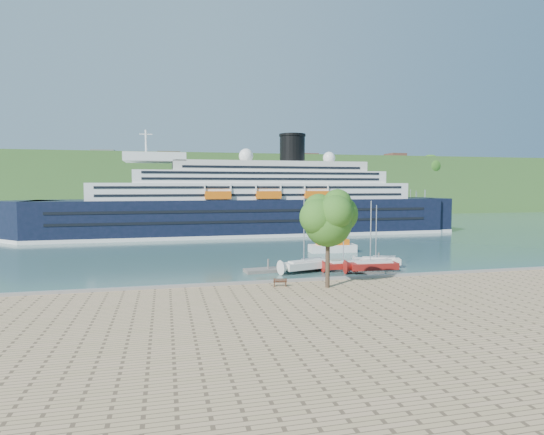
{
  "coord_description": "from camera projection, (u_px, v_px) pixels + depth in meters",
  "views": [
    {
      "loc": [
        -21.78,
        -48.48,
        11.72
      ],
      "look_at": [
        -3.23,
        30.0,
        6.08
      ],
      "focal_mm": 30.0,
      "sensor_mm": 36.0,
      "label": 1
    }
  ],
  "objects": [
    {
      "name": "ground",
      "position": [
        358.0,
        287.0,
        52.88
      ],
      "size": [
        400.0,
        400.0,
        0.0
      ],
      "primitive_type": "plane",
      "color": "#2D5150",
      "rests_on": "ground"
    },
    {
      "name": "far_hillside",
      "position": [
        217.0,
        185.0,
        192.81
      ],
      "size": [
        400.0,
        50.0,
        24.0
      ],
      "primitive_type": "cube",
      "color": "#335A24",
      "rests_on": "ground"
    },
    {
      "name": "quay_coping",
      "position": [
        359.0,
        277.0,
        52.6
      ],
      "size": [
        220.0,
        0.5,
        0.3
      ],
      "primitive_type": "cube",
      "color": "slate",
      "rests_on": "promenade"
    },
    {
      "name": "cruise_ship",
      "position": [
        246.0,
        184.0,
        107.83
      ],
      "size": [
        108.37,
        16.68,
        24.31
      ],
      "primitive_type": null,
      "rotation": [
        0.0,
        0.0,
        0.01
      ],
      "color": "black",
      "rests_on": "ground"
    },
    {
      "name": "park_bench",
      "position": [
        280.0,
        282.0,
        48.52
      ],
      "size": [
        1.58,
        0.88,
        0.95
      ],
      "primitive_type": null,
      "rotation": [
        0.0,
        0.0,
        -0.19
      ],
      "color": "#422313",
      "rests_on": "promenade"
    },
    {
      "name": "promenade_tree",
      "position": [
        328.0,
        235.0,
        47.58
      ],
      "size": [
        6.76,
        6.76,
        11.19
      ],
      "primitive_type": null,
      "color": "#235716",
      "rests_on": "promenade"
    },
    {
      "name": "floating_pontoon",
      "position": [
        312.0,
        267.0,
        64.21
      ],
      "size": [
        19.76,
        4.43,
        0.44
      ],
      "primitive_type": null,
      "rotation": [
        0.0,
        0.0,
        0.1
      ],
      "color": "slate",
      "rests_on": "ground"
    },
    {
      "name": "sailboat_white_near",
      "position": [
        307.0,
        237.0,
        61.32
      ],
      "size": [
        7.74,
        4.07,
        9.63
      ],
      "primitive_type": null,
      "rotation": [
        0.0,
        0.0,
        0.28
      ],
      "color": "silver",
      "rests_on": "ground"
    },
    {
      "name": "sailboat_red",
      "position": [
        346.0,
        242.0,
        62.15
      ],
      "size": [
        6.25,
        2.12,
        7.94
      ],
      "primitive_type": null,
      "rotation": [
        0.0,
        0.0,
        0.07
      ],
      "color": "maroon",
      "rests_on": "ground"
    },
    {
      "name": "sailboat_white_far",
      "position": [
        379.0,
        238.0,
        65.12
      ],
      "size": [
        6.87,
        3.82,
        8.56
      ],
      "primitive_type": null,
      "rotation": [
        0.0,
        0.0,
        -0.32
      ],
      "color": "silver",
      "rests_on": "ground"
    },
    {
      "name": "tender_launch",
      "position": [
        332.0,
        245.0,
        80.46
      ],
      "size": [
        8.51,
        3.33,
        2.31
      ],
      "primitive_type": null,
      "rotation": [
        0.0,
        0.0,
        -0.06
      ],
      "color": "orange",
      "rests_on": "ground"
    },
    {
      "name": "sailboat_extra",
      "position": [
        374.0,
        239.0,
        60.72
      ],
      "size": [
        7.3,
        2.46,
        9.28
      ],
      "primitive_type": null,
      "rotation": [
        0.0,
        0.0,
        -0.07
      ],
      "color": "maroon",
      "rests_on": "ground"
    }
  ]
}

